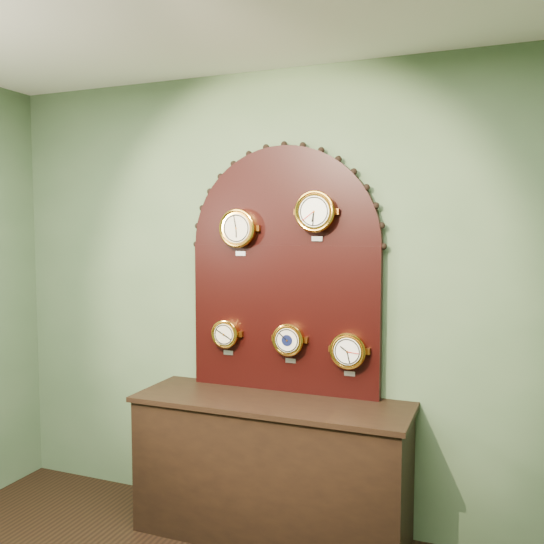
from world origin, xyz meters
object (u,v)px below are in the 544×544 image
at_px(hygrometer, 226,334).
at_px(tide_clock, 349,351).
at_px(display_board, 284,262).
at_px(shop_counter, 271,471).
at_px(roman_clock, 238,228).
at_px(arabic_clock, 316,212).
at_px(barometer, 289,340).

xyz_separation_m(hygrometer, tide_clock, (0.79, -0.00, -0.05)).
xyz_separation_m(display_board, tide_clock, (0.42, -0.07, -0.50)).
relative_size(shop_counter, hygrometer, 6.91).
distance_m(roman_clock, tide_clock, 1.00).
height_order(arabic_clock, hygrometer, arabic_clock).
relative_size(hygrometer, tide_clock, 0.87).
bearing_deg(roman_clock, shop_counter, -29.08).
bearing_deg(barometer, display_board, 130.52).
relative_size(shop_counter, arabic_clock, 5.43).
bearing_deg(hygrometer, display_board, 10.17).
xyz_separation_m(roman_clock, tide_clock, (0.70, 0.00, -0.71)).
height_order(shop_counter, hygrometer, hygrometer).
relative_size(display_board, barometer, 6.13).
bearing_deg(roman_clock, display_board, 13.67).
distance_m(display_board, barometer, 0.47).
bearing_deg(shop_counter, roman_clock, 150.92).
xyz_separation_m(roman_clock, barometer, (0.33, 0.00, -0.67)).
bearing_deg(tide_clock, arabic_clock, -179.78).
bearing_deg(arabic_clock, roman_clock, 179.99).
xyz_separation_m(shop_counter, arabic_clock, (0.22, 0.15, 1.53)).
xyz_separation_m(display_board, roman_clock, (-0.28, -0.07, 0.21)).
bearing_deg(tide_clock, roman_clock, -179.95).
bearing_deg(barometer, roman_clock, -179.85).
xyz_separation_m(hygrometer, barometer, (0.42, -0.00, -0.01)).
bearing_deg(shop_counter, hygrometer, 156.98).
bearing_deg(roman_clock, arabic_clock, -0.01).
height_order(roman_clock, arabic_clock, arabic_clock).
height_order(shop_counter, arabic_clock, arabic_clock).
bearing_deg(hygrometer, shop_counter, -23.02).
height_order(roman_clock, barometer, roman_clock).
relative_size(arabic_clock, hygrometer, 1.27).
distance_m(shop_counter, arabic_clock, 1.55).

